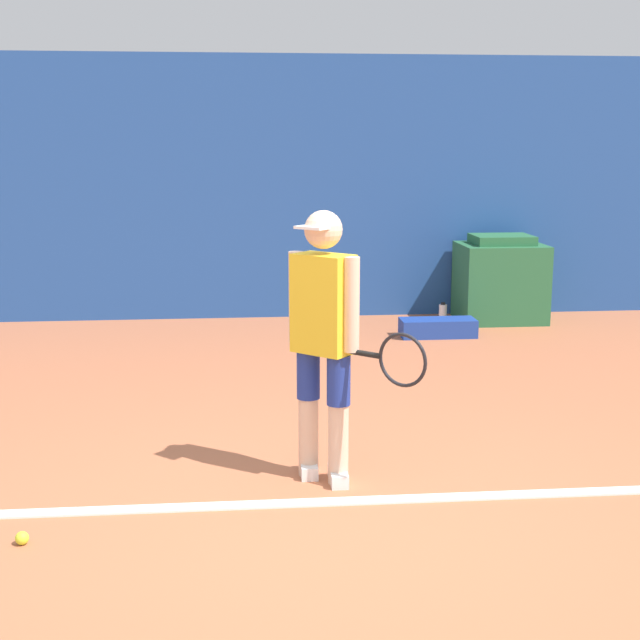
% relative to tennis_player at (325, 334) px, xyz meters
% --- Properties ---
extents(ground_plane, '(24.00, 24.00, 0.00)m').
position_rel_tennis_player_xyz_m(ground_plane, '(-0.06, -0.68, -0.89)').
color(ground_plane, '#B76642').
extents(back_wall, '(24.00, 0.10, 2.92)m').
position_rel_tennis_player_xyz_m(back_wall, '(-0.06, 5.05, 0.57)').
color(back_wall, '#234C99').
rests_on(back_wall, ground_plane).
extents(court_baseline, '(21.60, 0.10, 0.01)m').
position_rel_tennis_player_xyz_m(court_baseline, '(-0.06, -0.36, -0.88)').
color(court_baseline, white).
rests_on(court_baseline, ground_plane).
extents(tennis_player, '(0.71, 0.66, 1.60)m').
position_rel_tennis_player_xyz_m(tennis_player, '(0.00, 0.00, 0.00)').
color(tennis_player, beige).
rests_on(tennis_player, ground_plane).
extents(tennis_ball, '(0.07, 0.07, 0.07)m').
position_rel_tennis_player_xyz_m(tennis_ball, '(-1.60, -0.73, -0.85)').
color(tennis_ball, '#D1E533').
rests_on(tennis_ball, ground_plane).
extents(covered_chair, '(0.92, 0.76, 0.96)m').
position_rel_tennis_player_xyz_m(covered_chair, '(2.43, 4.57, -0.43)').
color(covered_chair, '#28663D').
rests_on(covered_chair, ground_plane).
extents(equipment_bag, '(0.77, 0.31, 0.18)m').
position_rel_tennis_player_xyz_m(equipment_bag, '(1.56, 3.81, -0.80)').
color(equipment_bag, '#1E3D99').
rests_on(equipment_bag, ground_plane).
extents(water_bottle, '(0.09, 0.09, 0.24)m').
position_rel_tennis_player_xyz_m(water_bottle, '(1.76, 4.45, -0.78)').
color(water_bottle, white).
rests_on(water_bottle, ground_plane).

